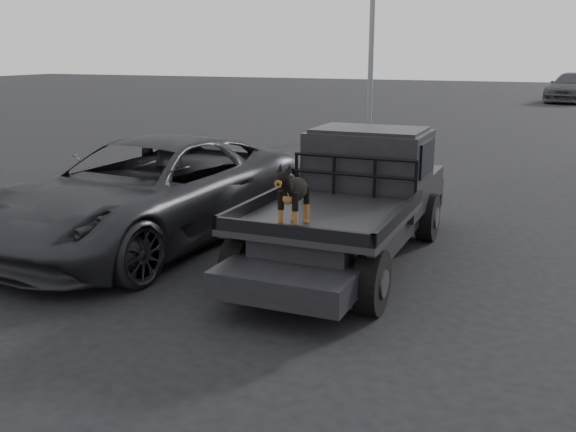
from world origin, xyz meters
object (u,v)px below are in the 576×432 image
at_px(dog, 294,195).
at_px(distant_car_b, 573,87).
at_px(flatbed_ute, 348,230).
at_px(parked_suv, 150,192).

distance_m(dog, distant_car_b, 34.96).
xyz_separation_m(flatbed_ute, distant_car_b, (3.05, 33.19, 0.37)).
bearing_deg(dog, distant_car_b, 84.73).
bearing_deg(distant_car_b, flatbed_ute, -84.19).
distance_m(flatbed_ute, distant_car_b, 33.33).
relative_size(flatbed_ute, parked_suv, 0.93).
relative_size(dog, parked_suv, 0.13).
bearing_deg(distant_car_b, parked_suv, -89.42).
bearing_deg(distant_car_b, dog, -84.22).
bearing_deg(dog, flatbed_ute, 84.23).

